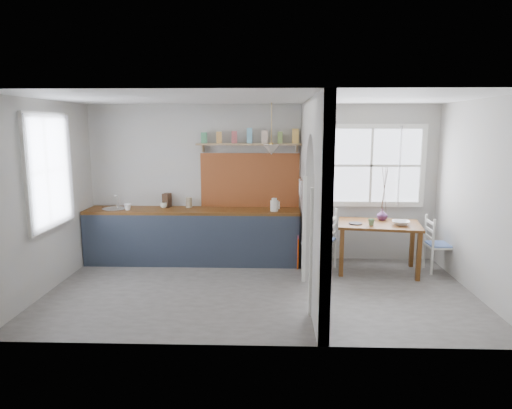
{
  "coord_description": "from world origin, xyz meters",
  "views": [
    {
      "loc": [
        0.15,
        -6.01,
        2.25
      ],
      "look_at": [
        -0.06,
        0.37,
        1.15
      ],
      "focal_mm": 32.0,
      "sensor_mm": 36.0,
      "label": 1
    }
  ],
  "objects_px": {
    "kettle": "(274,205)",
    "dining_table": "(378,247)",
    "chair_left": "(319,240)",
    "chair_right": "(440,244)",
    "vase": "(382,215)"
  },
  "relations": [
    {
      "from": "dining_table",
      "to": "chair_left",
      "type": "xyz_separation_m",
      "value": [
        -0.9,
        0.04,
        0.1
      ]
    },
    {
      "from": "dining_table",
      "to": "vase",
      "type": "height_order",
      "value": "vase"
    },
    {
      "from": "kettle",
      "to": "chair_right",
      "type": "bearing_deg",
      "value": -14.88
    },
    {
      "from": "chair_left",
      "to": "vase",
      "type": "relative_size",
      "value": 5.46
    },
    {
      "from": "chair_left",
      "to": "chair_right",
      "type": "height_order",
      "value": "chair_left"
    },
    {
      "from": "dining_table",
      "to": "chair_left",
      "type": "height_order",
      "value": "chair_left"
    },
    {
      "from": "chair_left",
      "to": "chair_right",
      "type": "relative_size",
      "value": 1.11
    },
    {
      "from": "chair_right",
      "to": "dining_table",
      "type": "bearing_deg",
      "value": 91.31
    },
    {
      "from": "vase",
      "to": "chair_right",
      "type": "bearing_deg",
      "value": -14.06
    },
    {
      "from": "kettle",
      "to": "dining_table",
      "type": "bearing_deg",
      "value": -18.94
    },
    {
      "from": "chair_right",
      "to": "kettle",
      "type": "bearing_deg",
      "value": 84.43
    },
    {
      "from": "chair_right",
      "to": "vase",
      "type": "height_order",
      "value": "vase"
    },
    {
      "from": "chair_left",
      "to": "vase",
      "type": "distance_m",
      "value": 1.09
    },
    {
      "from": "kettle",
      "to": "vase",
      "type": "distance_m",
      "value": 1.72
    },
    {
      "from": "vase",
      "to": "chair_left",
      "type": "bearing_deg",
      "value": -168.82
    }
  ]
}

